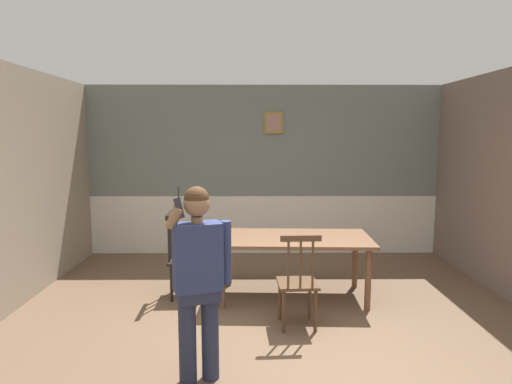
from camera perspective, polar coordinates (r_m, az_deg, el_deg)
ground_plane at (r=4.44m, az=2.09°, el=-19.07°), size 7.35×7.35×0.00m
room_back_partition at (r=7.34m, az=0.97°, el=2.39°), size 5.87×0.17×2.78m
dining_table at (r=5.41m, az=4.83°, el=-6.62°), size 1.89×1.04×0.75m
chair_near_window at (r=4.63m, az=5.44°, el=-11.52°), size 0.42×0.42×1.01m
chair_by_doorway at (r=5.54m, az=-9.10°, el=-8.24°), size 0.49×0.49×1.05m
person_figure at (r=3.56m, az=-7.40°, el=-10.41°), size 0.50×0.32×1.59m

